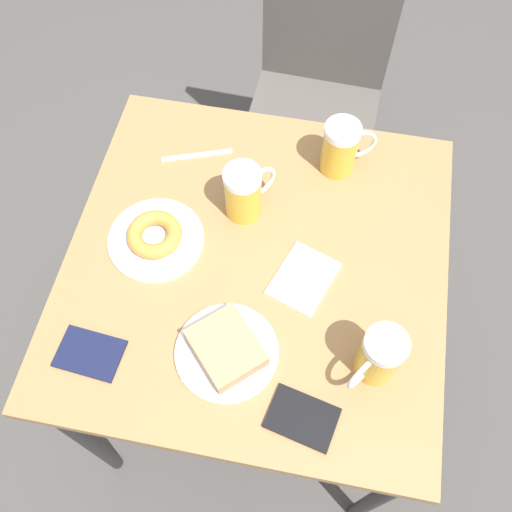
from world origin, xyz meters
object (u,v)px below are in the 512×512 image
passport_near_edge (90,353)px  napkin_folded (304,278)px  plate_with_donut (155,237)px  beer_mug_center (379,356)px  passport_far_edge (302,418)px  chair (319,81)px  beer_mug_right (244,192)px  fork (197,155)px  beer_mug_left (341,148)px  plate_with_cake (226,350)px

passport_near_edge → napkin_folded: bearing=32.0°
plate_with_donut → beer_mug_center: 0.53m
passport_far_edge → chair: bearing=95.1°
beer_mug_right → passport_far_edge: (0.20, -0.43, -0.06)m
chair → beer_mug_center: beer_mug_center is taller
napkin_folded → chair: bearing=94.0°
chair → fork: 0.64m
beer_mug_center → passport_far_edge: size_ratio=0.95×
plate_with_donut → passport_near_edge: (-0.06, -0.27, -0.01)m
chair → passport_far_edge: bearing=-82.5°
passport_near_edge → beer_mug_center: bearing=8.0°
chair → passport_near_edge: chair is taller
chair → passport_far_edge: chair is taller
plate_with_donut → fork: 0.25m
plate_with_donut → beer_mug_right: 0.21m
beer_mug_center → beer_mug_right: (-0.32, 0.31, 0.00)m
beer_mug_left → passport_far_edge: size_ratio=0.95×
chair → beer_mug_right: beer_mug_right is taller
chair → beer_mug_left: (0.09, -0.51, 0.31)m
beer_mug_left → fork: size_ratio=0.83×
napkin_folded → plate_with_donut: bearing=174.6°
plate_with_donut → plate_with_cake: bearing=-47.0°
passport_near_edge → beer_mug_left: bearing=52.5°
plate_with_cake → beer_mug_center: beer_mug_center is taller
chair → passport_near_edge: 1.14m
plate_with_donut → fork: size_ratio=1.28×
plate_with_donut → passport_near_edge: 0.28m
fork → passport_far_edge: 0.66m
beer_mug_right → fork: beer_mug_right is taller
passport_near_edge → plate_with_cake: bearing=11.3°
napkin_folded → passport_far_edge: size_ratio=1.20×
beer_mug_center → passport_near_edge: bearing=-172.0°
fork → passport_far_edge: bearing=-58.9°
plate_with_cake → passport_near_edge: (-0.26, -0.05, -0.02)m
plate_with_cake → plate_with_donut: bearing=133.0°
napkin_folded → plate_with_cake: bearing=-123.2°
plate_with_donut → passport_near_edge: plate_with_donut is taller
beer_mug_left → chair: bearing=100.2°
chair → beer_mug_right: 0.74m
beer_mug_right → passport_near_edge: bearing=-120.7°
beer_mug_center → plate_with_donut: bearing=158.1°
chair → napkin_folded: (0.06, -0.82, 0.24)m
plate_with_cake → passport_near_edge: size_ratio=1.53×
beer_mug_center → napkin_folded: (-0.16, 0.17, -0.07)m
beer_mug_center → fork: (-0.46, 0.44, -0.07)m
napkin_folded → fork: size_ratio=1.05×
beer_mug_left → napkin_folded: 0.32m
beer_mug_left → napkin_folded: bearing=-96.3°
plate_with_donut → beer_mug_left: bearing=37.2°
plate_with_cake → napkin_folded: bearing=56.8°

